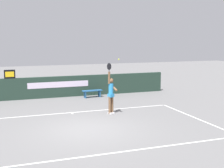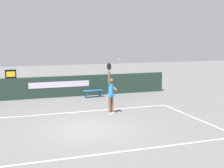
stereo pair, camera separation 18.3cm
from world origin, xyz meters
The scene contains 7 objects.
ground_plane centered at (0.00, 0.00, 0.00)m, with size 60.00×60.00×0.00m, color slate.
court_lines centered at (0.00, 0.06, 0.00)m, with size 10.52×5.92×0.00m.
back_wall centered at (0.00, 7.21, 0.66)m, with size 14.50×0.21×1.32m.
speed_display centered at (-2.75, 7.21, 1.57)m, with size 0.63×0.19×0.51m.
tennis_player centered at (1.78, 2.10, 1.05)m, with size 0.55×0.51×2.53m.
tennis_ball centered at (2.12, 1.91, 2.67)m, with size 0.07×0.07×0.07m.
courtside_bench_near centered at (2.08, 6.45, 0.34)m, with size 1.28×0.45×0.45m.
Camera 1 is at (-3.16, -11.91, 3.70)m, focal length 49.71 mm.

